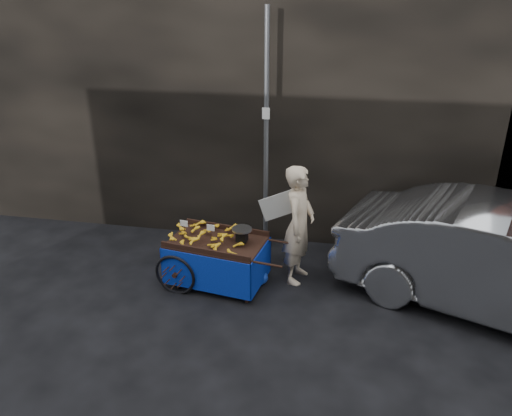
% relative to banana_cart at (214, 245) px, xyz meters
% --- Properties ---
extents(ground, '(80.00, 80.00, 0.00)m').
position_rel_banana_cart_xyz_m(ground, '(0.27, 0.01, -0.65)').
color(ground, black).
rests_on(ground, ground).
extents(building_wall, '(13.50, 2.00, 5.00)m').
position_rel_banana_cart_xyz_m(building_wall, '(0.67, 2.61, 1.85)').
color(building_wall, black).
rests_on(building_wall, ground).
extents(street_pole, '(0.12, 0.10, 4.00)m').
position_rel_banana_cart_xyz_m(street_pole, '(0.57, 1.31, 1.35)').
color(street_pole, slate).
rests_on(street_pole, ground).
extents(banana_cart, '(2.06, 1.18, 1.06)m').
position_rel_banana_cart_xyz_m(banana_cart, '(0.00, 0.00, 0.00)').
color(banana_cart, black).
rests_on(banana_cart, ground).
extents(vendor, '(0.89, 0.76, 1.88)m').
position_rel_banana_cart_xyz_m(vendor, '(1.24, 0.35, 0.29)').
color(vendor, beige).
rests_on(vendor, ground).
extents(plastic_bag, '(0.26, 0.21, 0.23)m').
position_rel_banana_cart_xyz_m(plastic_bag, '(0.70, 0.07, -0.54)').
color(plastic_bag, '#1739B0').
rests_on(plastic_bag, ground).
extents(parked_car, '(4.95, 3.17, 1.54)m').
position_rel_banana_cart_xyz_m(parked_car, '(4.18, 0.01, 0.12)').
color(parked_car, '#B8BABF').
rests_on(parked_car, ground).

